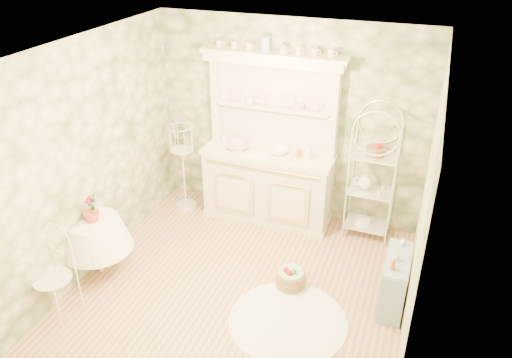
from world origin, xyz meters
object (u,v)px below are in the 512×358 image
(cafe_chair, at_px, (53,284))
(floor_basket, at_px, (291,277))
(round_table, at_px, (97,244))
(bakers_rack, at_px, (373,174))
(side_shelf, at_px, (395,281))
(birdcage_stand, at_px, (183,161))
(kitchen_dresser, at_px, (268,142))

(cafe_chair, height_order, floor_basket, cafe_chair)
(cafe_chair, bearing_deg, round_table, 91.92)
(bakers_rack, relative_size, floor_basket, 5.02)
(side_shelf, height_order, floor_basket, side_shelf)
(cafe_chair, height_order, birdcage_stand, birdcage_stand)
(kitchen_dresser, relative_size, round_table, 2.96)
(bakers_rack, bearing_deg, round_table, -144.88)
(kitchen_dresser, height_order, round_table, kitchen_dresser)
(floor_basket, bearing_deg, cafe_chair, -150.08)
(round_table, height_order, floor_basket, round_table)
(side_shelf, height_order, birdcage_stand, birdcage_stand)
(bakers_rack, relative_size, birdcage_stand, 1.22)
(kitchen_dresser, bearing_deg, round_table, -128.96)
(cafe_chair, bearing_deg, birdcage_stand, 85.54)
(floor_basket, bearing_deg, bakers_rack, 64.77)
(floor_basket, bearing_deg, birdcage_stand, 149.11)
(cafe_chair, bearing_deg, bakers_rack, 44.65)
(side_shelf, relative_size, birdcage_stand, 0.50)
(side_shelf, relative_size, cafe_chair, 0.98)
(side_shelf, xyz_separation_m, floor_basket, (-1.13, -0.09, -0.20))
(kitchen_dresser, xyz_separation_m, bakers_rack, (1.37, 0.06, -0.25))
(kitchen_dresser, height_order, birdcage_stand, kitchen_dresser)
(cafe_chair, distance_m, floor_basket, 2.56)
(kitchen_dresser, xyz_separation_m, round_table, (-1.48, -1.83, -0.76))
(side_shelf, bearing_deg, round_table, -163.65)
(kitchen_dresser, relative_size, side_shelf, 3.10)
(bakers_rack, height_order, floor_basket, bakers_rack)
(bakers_rack, bearing_deg, birdcage_stand, -173.89)
(cafe_chair, xyz_separation_m, floor_basket, (2.21, 1.27, -0.26))
(birdcage_stand, bearing_deg, floor_basket, -30.89)
(round_table, xyz_separation_m, birdcage_stand, (0.27, 1.68, 0.35))
(round_table, distance_m, cafe_chair, 0.74)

